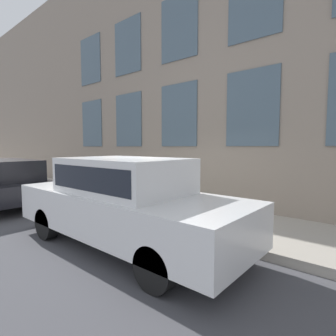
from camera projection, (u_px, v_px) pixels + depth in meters
name	position (u px, v px, depth m)	size (l,w,h in m)	color
ground_plane	(153.00, 230.00, 6.29)	(80.00, 80.00, 0.00)	#47474C
sidewalk	(186.00, 215.00, 7.27)	(2.61, 60.00, 0.17)	#A8A093
building_facade	(215.00, 50.00, 7.98)	(0.33, 40.00, 9.88)	gray
fire_hydrant	(172.00, 204.00, 6.57)	(0.28, 0.41, 0.74)	#2D7260
person	(165.00, 182.00, 7.26)	(0.33, 0.22, 1.38)	#726651
parked_car_white_near	(124.00, 199.00, 5.18)	(1.87, 5.18, 1.77)	black
parked_truck_charcoal_far	(0.00, 179.00, 8.82)	(2.02, 4.67, 1.55)	black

